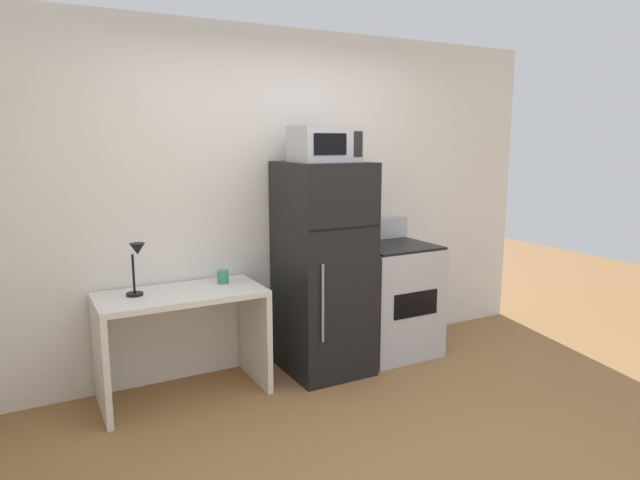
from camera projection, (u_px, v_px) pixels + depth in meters
ground_plane at (399, 457)px, 3.19m from camera, size 12.00×12.00×0.00m
wall_back_white at (273, 200)px, 4.43m from camera, size 5.00×0.10×2.60m
desk at (182, 324)px, 3.87m from camera, size 1.11×0.55×0.75m
desk_lamp at (137, 260)px, 3.69m from camera, size 0.14×0.12×0.35m
coffee_mug at (223, 277)px, 4.05m from camera, size 0.08×0.08×0.09m
refrigerator at (323, 268)px, 4.28m from camera, size 0.59×0.68×1.61m
microwave at (325, 144)px, 4.10m from camera, size 0.46×0.35×0.26m
oven_range at (393, 298)px, 4.69m from camera, size 0.66×0.61×1.10m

